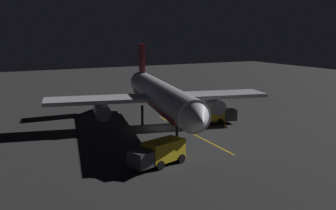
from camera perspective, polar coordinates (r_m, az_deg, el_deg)
The scene contains 8 objects.
ground_plane at distance 54.22m, azimuth -0.99°, elevation -3.40°, with size 180.00×180.00×0.20m, color #303031.
apron_guide_stripe at distance 51.85m, azimuth 3.23°, elevation -3.95°, with size 0.24×20.79×0.01m, color gold.
airliner at distance 53.88m, azimuth -1.15°, elevation 1.33°, with size 30.74×34.67×10.91m.
baggage_truck at distance 39.13m, azimuth -1.25°, elevation -6.89°, with size 6.29×3.75×2.40m.
catering_truck at distance 56.89m, azimuth 6.32°, elevation -1.35°, with size 6.52×4.06×2.53m.
ground_crew_worker at distance 42.50m, azimuth 2.08°, elevation -5.97°, with size 0.40×0.40×1.74m.
traffic_cone_near_left at distance 42.51m, azimuth -2.04°, elevation -6.87°, with size 0.50×0.50×0.55m.
traffic_cone_near_right at distance 55.12m, azimuth 8.16°, elevation -2.90°, with size 0.50×0.50×0.55m.
Camera 1 is at (23.75, 46.95, 12.97)m, focal length 42.65 mm.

